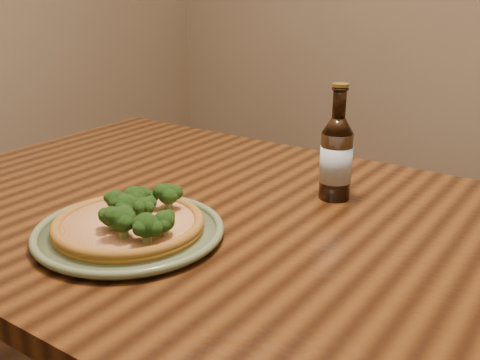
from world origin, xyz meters
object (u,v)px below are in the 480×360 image
Objects in this scene: pizza at (130,221)px; table at (280,273)px; beer_bottle at (336,157)px; plate at (129,231)px.

table is at bearing 44.73° from pizza.
beer_bottle is at bearing 84.59° from table.
table is 0.25m from beer_bottle.
beer_bottle is (0.21, 0.36, 0.07)m from plate.
table is 7.01× the size of beer_bottle.
pizza is at bearing -94.29° from beer_bottle.
plate is (-0.19, -0.18, 0.10)m from table.
plate is 1.26× the size of pizza.
table is at bearing -70.44° from beer_bottle.
pizza is (-0.18, -0.18, 0.12)m from table.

